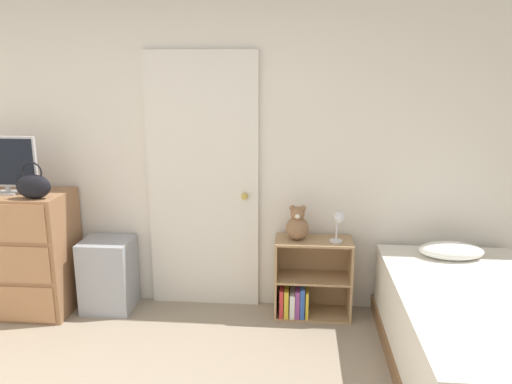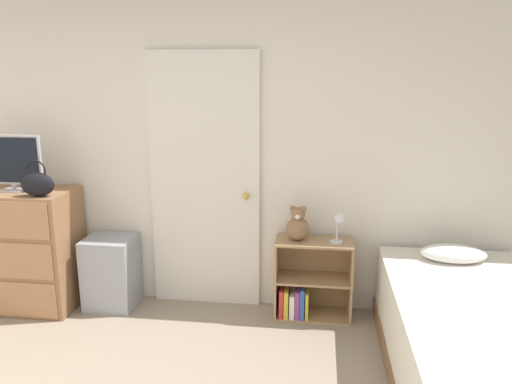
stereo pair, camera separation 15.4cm
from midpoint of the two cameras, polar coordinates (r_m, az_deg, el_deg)
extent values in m
cube|color=silver|center=(4.05, -6.33, 4.39)|extent=(10.00, 0.06, 2.55)
cube|color=silver|center=(4.06, -7.15, 1.01)|extent=(0.90, 0.04, 2.08)
sphere|color=gold|center=(3.98, -2.43, -0.50)|extent=(0.06, 0.06, 0.06)
cube|color=#996B47|center=(4.54, -26.60, -6.16)|extent=(0.90, 0.51, 0.99)
cube|color=#AB774F|center=(4.45, -27.89, -11.21)|extent=(0.83, 0.01, 0.29)
cube|color=#B7B7BC|center=(4.39, -27.33, -0.03)|extent=(0.18, 0.16, 0.02)
cylinder|color=#B7B7BC|center=(4.39, -27.37, 0.32)|extent=(0.04, 0.04, 0.04)
cube|color=#B7B7BC|center=(4.35, -27.68, 3.10)|extent=(0.51, 0.02, 0.39)
cube|color=black|center=(4.34, -27.78, 3.06)|extent=(0.47, 0.01, 0.36)
ellipsoid|color=black|center=(4.10, -25.08, 0.57)|extent=(0.27, 0.12, 0.19)
torus|color=black|center=(4.08, -25.23, 2.05)|extent=(0.16, 0.01, 0.16)
cube|color=#999EA8|center=(4.34, -17.49, -8.98)|extent=(0.40, 0.36, 0.59)
cube|color=tan|center=(4.06, 1.23, -9.62)|extent=(0.02, 0.30, 0.64)
cube|color=tan|center=(4.07, 9.61, -9.77)|extent=(0.02, 0.30, 0.64)
cube|color=tan|center=(4.18, 5.33, -13.61)|extent=(0.57, 0.30, 0.02)
cube|color=tan|center=(4.05, 5.43, -9.72)|extent=(0.57, 0.30, 0.02)
cube|color=tan|center=(3.94, 5.53, -5.58)|extent=(0.57, 0.30, 0.02)
cube|color=tan|center=(4.19, 5.41, -8.92)|extent=(0.60, 0.01, 0.64)
cube|color=red|center=(4.11, 1.87, -12.14)|extent=(0.03, 0.24, 0.23)
cube|color=gold|center=(4.10, 2.41, -12.29)|extent=(0.04, 0.20, 0.22)
cube|color=white|center=(4.12, 3.09, -12.36)|extent=(0.04, 0.25, 0.19)
cube|color=#8C3F8C|center=(4.08, 3.66, -12.41)|extent=(0.04, 0.17, 0.23)
cube|color=#3359B2|center=(4.08, 4.22, -12.23)|extent=(0.03, 0.19, 0.25)
cube|color=gold|center=(4.09, 4.74, -12.45)|extent=(0.02, 0.18, 0.22)
sphere|color=#8C6647|center=(3.91, 3.61, -4.16)|extent=(0.18, 0.18, 0.18)
sphere|color=#8C6647|center=(3.87, 3.64, -2.47)|extent=(0.11, 0.11, 0.11)
sphere|color=silver|center=(3.83, 3.62, -2.79)|extent=(0.04, 0.04, 0.04)
sphere|color=#8C6647|center=(3.86, 3.02, -1.85)|extent=(0.05, 0.05, 0.05)
sphere|color=#8C6647|center=(3.86, 4.27, -1.88)|extent=(0.05, 0.05, 0.05)
cylinder|color=silver|center=(3.91, 8.02, -5.56)|extent=(0.10, 0.10, 0.01)
cylinder|color=silver|center=(3.89, 8.06, -4.36)|extent=(0.01, 0.01, 0.16)
sphere|color=silver|center=(3.84, 8.39, -2.90)|extent=(0.09, 0.09, 0.09)
cube|color=brown|center=(3.63, 22.52, -18.31)|extent=(1.05, 1.89, 0.12)
cube|color=silver|center=(3.49, 22.95, -14.31)|extent=(1.02, 1.83, 0.45)
ellipsoid|color=white|center=(3.98, 20.38, -6.30)|extent=(0.47, 0.28, 0.12)
camera|label=1|loc=(0.08, -91.17, -0.28)|focal=35.00mm
camera|label=2|loc=(0.08, 88.83, 0.28)|focal=35.00mm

